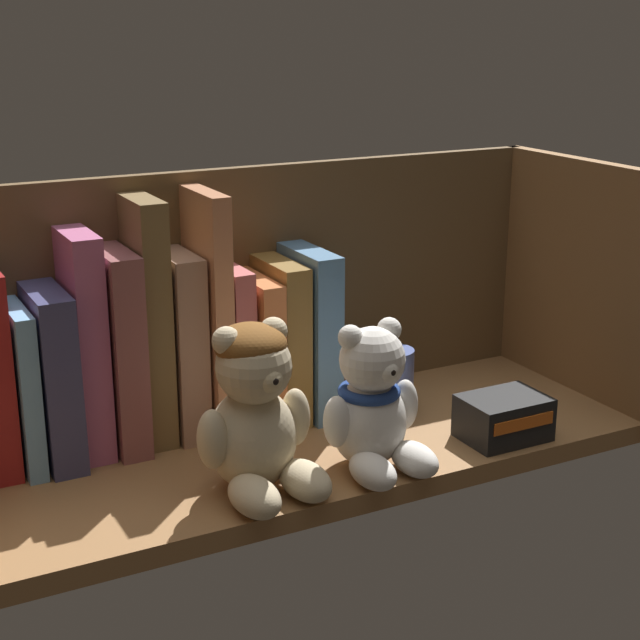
% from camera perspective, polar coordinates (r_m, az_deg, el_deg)
% --- Properties ---
extents(shelf_board, '(0.71, 0.24, 0.02)m').
position_cam_1_polar(shelf_board, '(0.98, -1.80, -7.89)').
color(shelf_board, olive).
rests_on(shelf_board, ground).
extents(shelf_back_panel, '(0.73, 0.01, 0.28)m').
position_cam_1_polar(shelf_back_panel, '(1.05, -4.92, 1.21)').
color(shelf_back_panel, brown).
rests_on(shelf_back_panel, ground).
extents(shelf_side_panel_right, '(0.02, 0.27, 0.28)m').
position_cam_1_polar(shelf_side_panel_right, '(1.13, 14.82, 1.95)').
color(shelf_side_panel_right, olive).
rests_on(shelf_side_panel_right, ground).
extents(book_3, '(0.02, 0.13, 0.16)m').
position_cam_1_polar(book_3, '(0.97, -17.06, -3.44)').
color(book_3, '#689DCD').
rests_on(book_3, shelf_board).
extents(book_4, '(0.03, 0.14, 0.17)m').
position_cam_1_polar(book_4, '(0.97, -15.47, -2.84)').
color(book_4, '#3A3C66').
rests_on(book_4, shelf_board).
extents(book_5, '(0.03, 0.11, 0.22)m').
position_cam_1_polar(book_5, '(0.97, -13.67, -1.17)').
color(book_5, '#B05883').
rests_on(book_5, shelf_board).
extents(book_6, '(0.03, 0.12, 0.20)m').
position_cam_1_polar(book_6, '(0.98, -11.82, -1.46)').
color(book_6, '#864C4C').
rests_on(book_6, shelf_board).
extents(book_7, '(0.03, 0.10, 0.24)m').
position_cam_1_polar(book_7, '(0.98, -10.14, 0.07)').
color(book_7, brown).
rests_on(book_7, shelf_board).
extents(book_8, '(0.03, 0.11, 0.19)m').
position_cam_1_polar(book_8, '(1.00, -8.33, -1.23)').
color(book_8, '#966F59').
rests_on(book_8, shelf_board).
extents(book_9, '(0.02, 0.13, 0.25)m').
position_cam_1_polar(book_9, '(1.00, -6.89, 0.63)').
color(book_9, '#BC7751').
rests_on(book_9, shelf_board).
extents(book_10, '(0.02, 0.12, 0.17)m').
position_cam_1_polar(book_10, '(1.02, -5.57, -1.27)').
color(book_10, '#B25656').
rests_on(book_10, shelf_board).
extents(book_11, '(0.02, 0.14, 0.16)m').
position_cam_1_polar(book_11, '(1.03, -4.22, -1.43)').
color(book_11, '#C76C38').
rests_on(book_11, shelf_board).
extents(book_12, '(0.03, 0.13, 0.17)m').
position_cam_1_polar(book_12, '(1.04, -2.75, -0.86)').
color(book_12, brown).
rests_on(book_12, shelf_board).
extents(book_13, '(0.03, 0.14, 0.18)m').
position_cam_1_polar(book_13, '(1.05, -1.16, -0.37)').
color(book_13, teal).
rests_on(book_13, shelf_board).
extents(teddy_bear_larger, '(0.12, 0.12, 0.16)m').
position_cam_1_polar(teddy_bear_larger, '(0.87, -3.72, -5.41)').
color(teddy_bear_larger, beige).
rests_on(teddy_bear_larger, shelf_board).
extents(teddy_bear_smaller, '(0.10, 0.11, 0.14)m').
position_cam_1_polar(teddy_bear_smaller, '(0.92, 3.11, -5.06)').
color(teddy_bear_smaller, white).
rests_on(teddy_bear_smaller, shelf_board).
extents(pillar_candle, '(0.05, 0.05, 0.08)m').
position_cam_1_polar(pillar_candle, '(1.04, 4.19, -3.71)').
color(pillar_candle, '#4C5B99').
rests_on(pillar_candle, shelf_board).
extents(small_product_box, '(0.08, 0.06, 0.04)m').
position_cam_1_polar(small_product_box, '(1.01, 10.58, -5.58)').
color(small_product_box, black).
rests_on(small_product_box, shelf_board).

